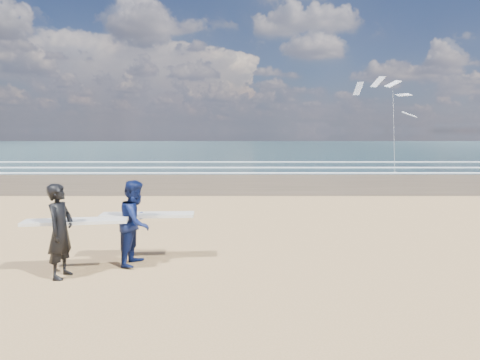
{
  "coord_description": "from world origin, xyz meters",
  "views": [
    {
      "loc": [
        2.54,
        -8.17,
        3.09
      ],
      "look_at": [
        2.55,
        6.0,
        1.46
      ],
      "focal_mm": 32.0,
      "sensor_mm": 36.0,
      "label": 1
    }
  ],
  "objects": [
    {
      "name": "surfer_near",
      "position": [
        -1.21,
        0.67,
        1.02
      ],
      "size": [
        2.25,
        1.16,
        2.01
      ],
      "color": "black",
      "rests_on": "ground"
    },
    {
      "name": "ocean",
      "position": [
        20.0,
        72.0,
        0.01
      ],
      "size": [
        220.0,
        100.0,
        0.02
      ],
      "primitive_type": "cube",
      "color": "#193338",
      "rests_on": "ground"
    },
    {
      "name": "surfer_far",
      "position": [
        0.14,
        1.57,
        0.99
      ],
      "size": [
        2.23,
        1.21,
        1.97
      ],
      "color": "#0C1746",
      "rests_on": "ground"
    },
    {
      "name": "kite_1",
      "position": [
        14.68,
        25.89,
        4.43
      ],
      "size": [
        5.62,
        4.72,
        8.02
      ],
      "color": "slate",
      "rests_on": "ground"
    },
    {
      "name": "foam_breakers",
      "position": [
        20.0,
        28.1,
        0.05
      ],
      "size": [
        220.0,
        11.7,
        0.05
      ],
      "color": "white",
      "rests_on": "ground"
    }
  ]
}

